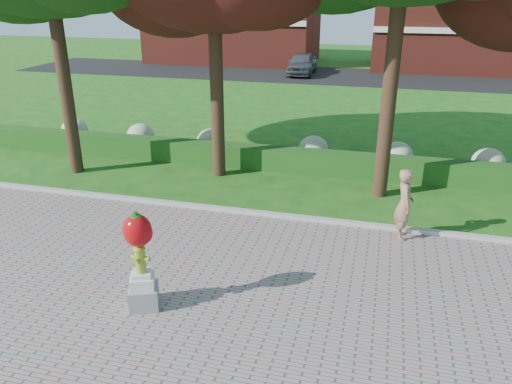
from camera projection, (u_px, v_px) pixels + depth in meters
The scene contains 10 objects.
ground at pixel (218, 268), 11.69m from camera, with size 100.00×100.00×0.00m, color #195415.
curb at pixel (252, 213), 14.35m from camera, with size 40.00×0.18×0.15m, color #ADADA5.
lawn_hedge at pixel (281, 159), 17.80m from camera, with size 24.00×0.70×0.80m, color #204A15.
hydrangea_row at pixel (302, 148), 18.50m from camera, with size 20.10×1.10×0.99m.
street at pixel (341, 76), 36.72m from camera, with size 50.00×8.00×0.02m, color black.
building_left at pixel (234, 19), 43.11m from camera, with size 14.00×8.00×7.00m, color maroon.
building_right at pixel (454, 27), 38.99m from camera, with size 12.00×8.00×6.40m, color maroon.
hydrant_sculpture at pixel (140, 258), 9.80m from camera, with size 0.75×0.75×2.11m.
woman at pixel (404, 204), 12.67m from camera, with size 0.69×0.45×1.89m, color #9E6F5A.
parked_car at pixel (302, 63), 37.10m from camera, with size 1.88×4.68×1.60m, color #46494F.
Camera 1 is at (3.43, -9.57, 6.10)m, focal length 35.00 mm.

